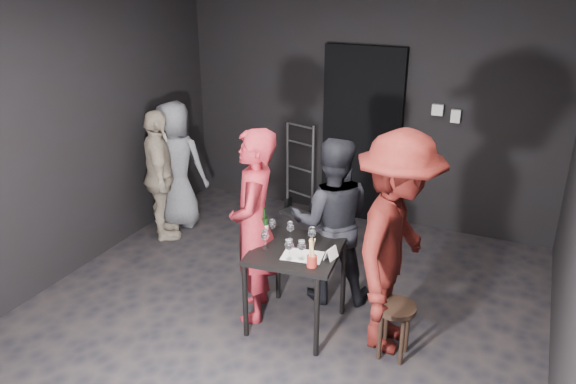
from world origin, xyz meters
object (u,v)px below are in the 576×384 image
at_px(hand_truck, 299,197).
at_px(stool, 395,317).
at_px(woman_black, 332,218).
at_px(bystander_grey, 176,164).
at_px(wine_bottle, 264,228).
at_px(breadstick_cup, 312,253).
at_px(man_maroon, 398,221).
at_px(bystander_cream, 160,176).
at_px(server_red, 253,213).
at_px(tasting_table, 296,259).

relative_size(hand_truck, stool, 2.44).
relative_size(woman_black, bystander_grey, 1.08).
distance_m(woman_black, wine_bottle, 0.67).
bearing_deg(breadstick_cup, man_maroon, 28.66).
height_order(hand_truck, breadstick_cup, hand_truck).
relative_size(stool, bystander_cream, 0.32).
xyz_separation_m(hand_truck, man_maroon, (1.74, -2.12, 0.91)).
distance_m(woman_black, bystander_cream, 2.22).
bearing_deg(man_maroon, bystander_cream, 74.79).
height_order(server_red, breadstick_cup, server_red).
bearing_deg(wine_bottle, woman_black, 51.09).
height_order(woman_black, bystander_grey, woman_black).
distance_m(man_maroon, bystander_cream, 3.03).
bearing_deg(stool, breadstick_cup, -166.43).
xyz_separation_m(bystander_grey, breadstick_cup, (2.35, -1.54, 0.11)).
distance_m(bystander_cream, bystander_grey, 0.38).
relative_size(server_red, bystander_grey, 1.31).
bearing_deg(breadstick_cup, bystander_cream, 153.23).
relative_size(stool, woman_black, 0.29).
distance_m(hand_truck, bystander_cream, 1.79).
distance_m(tasting_table, woman_black, 0.59).
height_order(stool, breadstick_cup, breadstick_cup).
xyz_separation_m(woman_black, bystander_grey, (-2.23, 0.77, -0.06)).
xyz_separation_m(stool, breadstick_cup, (-0.65, -0.16, 0.50)).
relative_size(tasting_table, server_red, 0.38).
distance_m(man_maroon, bystander_grey, 3.19).
bearing_deg(stool, bystander_cream, 161.22).
bearing_deg(wine_bottle, tasting_table, -5.58).
xyz_separation_m(hand_truck, bystander_cream, (-1.15, -1.27, 0.53)).
xyz_separation_m(hand_truck, server_red, (0.53, -2.20, 0.78)).
bearing_deg(stool, tasting_table, 175.90).
bearing_deg(breadstick_cup, tasting_table, 136.38).
relative_size(server_red, breadstick_cup, 7.83).
xyz_separation_m(server_red, woman_black, (0.51, 0.53, -0.17)).
xyz_separation_m(server_red, man_maroon, (1.21, 0.08, 0.13)).
relative_size(hand_truck, woman_black, 0.70).
bearing_deg(server_red, tasting_table, 66.97).
bearing_deg(wine_bottle, stool, -4.49).
relative_size(man_maroon, bystander_cream, 1.50).
distance_m(hand_truck, wine_bottle, 2.36).
relative_size(woman_black, breadstick_cup, 6.47).
distance_m(server_red, bystander_grey, 2.16).
xyz_separation_m(hand_truck, woman_black, (1.04, -1.67, 0.61)).
xyz_separation_m(tasting_table, wine_bottle, (-0.31, 0.03, 0.21)).
height_order(tasting_table, bystander_cream, bystander_cream).
distance_m(stool, breadstick_cup, 0.83).
bearing_deg(bystander_grey, man_maroon, 148.97).
bearing_deg(hand_truck, bystander_cream, -115.69).
relative_size(tasting_table, bystander_grey, 0.49).
relative_size(stool, server_red, 0.24).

